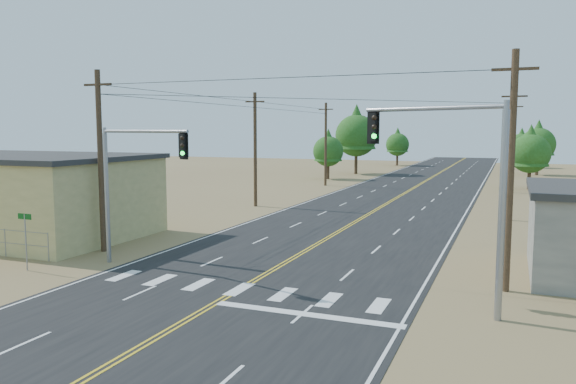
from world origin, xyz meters
The scene contains 17 objects.
ground centered at (0.00, 0.00, 0.00)m, with size 220.00×220.00×0.00m, color olive.
road centered at (0.00, 30.00, 0.01)m, with size 15.00×200.00×0.02m, color black.
utility_pole_left_near centered at (-10.50, 12.00, 5.12)m, with size 1.80×0.30×10.00m.
utility_pole_left_mid centered at (-10.50, 32.00, 5.12)m, with size 1.80×0.30×10.00m.
utility_pole_left_far centered at (-10.50, 52.00, 5.12)m, with size 1.80×0.30×10.00m.
utility_pole_right_near centered at (10.50, 12.00, 5.12)m, with size 1.80×0.30×10.00m.
utility_pole_right_mid centered at (10.50, 32.00, 5.12)m, with size 1.80×0.30×10.00m.
utility_pole_right_far centered at (10.50, 52.00, 5.12)m, with size 1.80×0.30×10.00m.
signal_mast_left centered at (-6.71, 9.46, 4.70)m, with size 6.07×2.07×6.88m.
signal_mast_right centered at (8.74, 8.64, 5.23)m, with size 5.56×2.45×7.78m.
street_sign centered at (-11.00, 7.13, 1.86)m, with size 0.83×0.07×2.78m.
tree_left_near centered at (-12.99, 60.82, 4.24)m, with size 4.16×4.16×6.94m.
tree_left_mid centered at (-11.75, 70.98, 6.53)m, with size 6.40×6.40×10.67m.
tree_left_far centered at (-9.77, 93.69, 4.42)m, with size 4.33×4.33×7.22m.
tree_right_near centered at (12.40, 56.57, 4.53)m, with size 4.45×4.45×7.42m.
tree_right_mid centered at (14.00, 78.81, 5.08)m, with size 4.99×4.99×8.31m.
tree_right_far centered at (11.93, 96.28, 4.40)m, with size 4.32×4.32×7.20m.
Camera 1 is at (10.55, -12.78, 6.77)m, focal length 35.00 mm.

